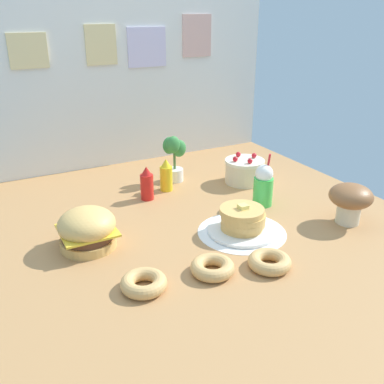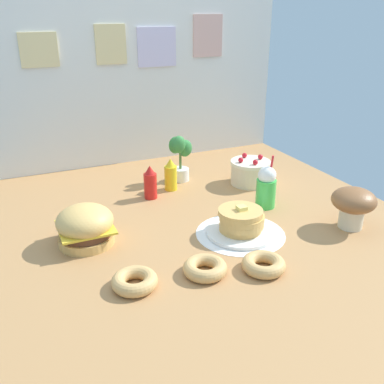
{
  "view_description": "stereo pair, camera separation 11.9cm",
  "coord_description": "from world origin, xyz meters",
  "px_view_note": "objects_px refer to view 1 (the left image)",
  "views": [
    {
      "loc": [
        -0.91,
        -1.55,
        0.95
      ],
      "look_at": [
        -0.04,
        0.1,
        0.15
      ],
      "focal_mm": 40.44,
      "sensor_mm": 36.0,
      "label": 1
    },
    {
      "loc": [
        -0.8,
        -1.6,
        0.95
      ],
      "look_at": [
        -0.04,
        0.1,
        0.15
      ],
      "focal_mm": 40.44,
      "sensor_mm": 36.0,
      "label": 2
    }
  ],
  "objects_px": {
    "burger": "(87,229)",
    "donut_pink_glaze": "(144,283)",
    "donut_vanilla": "(270,261)",
    "mustard_bottle": "(166,176)",
    "layer_cake": "(244,171)",
    "potted_plant": "(174,156)",
    "pancake_stack": "(242,221)",
    "donut_chocolate": "(212,267)",
    "ketchup_bottle": "(147,184)",
    "cream_soda_cup": "(263,185)",
    "mushroom_stool": "(350,200)"
  },
  "relations": [
    {
      "from": "burger",
      "to": "donut_pink_glaze",
      "type": "bearing_deg",
      "value": -76.7
    },
    {
      "from": "burger",
      "to": "donut_vanilla",
      "type": "xyz_separation_m",
      "value": [
        0.59,
        -0.5,
        -0.06
      ]
    },
    {
      "from": "mustard_bottle",
      "to": "donut_vanilla",
      "type": "distance_m",
      "value": 0.91
    },
    {
      "from": "layer_cake",
      "to": "potted_plant",
      "type": "xyz_separation_m",
      "value": [
        -0.35,
        0.21,
        0.08
      ]
    },
    {
      "from": "burger",
      "to": "pancake_stack",
      "type": "height_order",
      "value": "burger"
    },
    {
      "from": "donut_chocolate",
      "to": "mustard_bottle",
      "type": "bearing_deg",
      "value": 77.15
    },
    {
      "from": "burger",
      "to": "donut_chocolate",
      "type": "xyz_separation_m",
      "value": [
        0.37,
        -0.43,
        -0.06
      ]
    },
    {
      "from": "ketchup_bottle",
      "to": "donut_chocolate",
      "type": "distance_m",
      "value": 0.78
    },
    {
      "from": "pancake_stack",
      "to": "ketchup_bottle",
      "type": "xyz_separation_m",
      "value": [
        -0.24,
        0.55,
        0.03
      ]
    },
    {
      "from": "mustard_bottle",
      "to": "cream_soda_cup",
      "type": "distance_m",
      "value": 0.55
    },
    {
      "from": "ketchup_bottle",
      "to": "mustard_bottle",
      "type": "bearing_deg",
      "value": 24.15
    },
    {
      "from": "donut_chocolate",
      "to": "cream_soda_cup",
      "type": "bearing_deg",
      "value": 37.75
    },
    {
      "from": "donut_chocolate",
      "to": "donut_vanilla",
      "type": "height_order",
      "value": "same"
    },
    {
      "from": "mustard_bottle",
      "to": "donut_pink_glaze",
      "type": "relative_size",
      "value": 1.08
    },
    {
      "from": "donut_vanilla",
      "to": "mushroom_stool",
      "type": "height_order",
      "value": "mushroom_stool"
    },
    {
      "from": "ketchup_bottle",
      "to": "cream_soda_cup",
      "type": "bearing_deg",
      "value": -34.72
    },
    {
      "from": "pancake_stack",
      "to": "mustard_bottle",
      "type": "distance_m",
      "value": 0.62
    },
    {
      "from": "mushroom_stool",
      "to": "potted_plant",
      "type": "bearing_deg",
      "value": 119.35
    },
    {
      "from": "burger",
      "to": "cream_soda_cup",
      "type": "bearing_deg",
      "value": 0.06
    },
    {
      "from": "pancake_stack",
      "to": "donut_vanilla",
      "type": "bearing_deg",
      "value": -103.05
    },
    {
      "from": "mustard_bottle",
      "to": "mushroom_stool",
      "type": "xyz_separation_m",
      "value": [
        0.6,
        -0.77,
        0.03
      ]
    },
    {
      "from": "layer_cake",
      "to": "cream_soda_cup",
      "type": "distance_m",
      "value": 0.32
    },
    {
      "from": "ketchup_bottle",
      "to": "potted_plant",
      "type": "relative_size",
      "value": 0.66
    },
    {
      "from": "burger",
      "to": "mustard_bottle",
      "type": "height_order",
      "value": "mustard_bottle"
    },
    {
      "from": "donut_pink_glaze",
      "to": "mushroom_stool",
      "type": "distance_m",
      "value": 1.07
    },
    {
      "from": "layer_cake",
      "to": "donut_chocolate",
      "type": "bearing_deg",
      "value": -131.3
    },
    {
      "from": "layer_cake",
      "to": "mushroom_stool",
      "type": "height_order",
      "value": "mushroom_stool"
    },
    {
      "from": "pancake_stack",
      "to": "cream_soda_cup",
      "type": "height_order",
      "value": "cream_soda_cup"
    },
    {
      "from": "mustard_bottle",
      "to": "potted_plant",
      "type": "relative_size",
      "value": 0.66
    },
    {
      "from": "pancake_stack",
      "to": "layer_cake",
      "type": "distance_m",
      "value": 0.62
    },
    {
      "from": "pancake_stack",
      "to": "cream_soda_cup",
      "type": "relative_size",
      "value": 1.13
    },
    {
      "from": "layer_cake",
      "to": "cream_soda_cup",
      "type": "bearing_deg",
      "value": -106.97
    },
    {
      "from": "pancake_stack",
      "to": "mustard_bottle",
      "type": "relative_size",
      "value": 1.7
    },
    {
      "from": "ketchup_bottle",
      "to": "donut_vanilla",
      "type": "height_order",
      "value": "ketchup_bottle"
    },
    {
      "from": "layer_cake",
      "to": "potted_plant",
      "type": "relative_size",
      "value": 0.82
    },
    {
      "from": "cream_soda_cup",
      "to": "mustard_bottle",
      "type": "bearing_deg",
      "value": 131.15
    },
    {
      "from": "potted_plant",
      "to": "burger",
      "type": "bearing_deg",
      "value": -141.72
    },
    {
      "from": "ketchup_bottle",
      "to": "mushroom_stool",
      "type": "relative_size",
      "value": 0.91
    },
    {
      "from": "potted_plant",
      "to": "mushroom_stool",
      "type": "relative_size",
      "value": 1.39
    },
    {
      "from": "donut_pink_glaze",
      "to": "mushroom_stool",
      "type": "relative_size",
      "value": 0.85
    },
    {
      "from": "potted_plant",
      "to": "donut_pink_glaze",
      "type": "bearing_deg",
      "value": -121.69
    },
    {
      "from": "pancake_stack",
      "to": "potted_plant",
      "type": "relative_size",
      "value": 1.11
    },
    {
      "from": "mustard_bottle",
      "to": "mushroom_stool",
      "type": "distance_m",
      "value": 0.98
    },
    {
      "from": "pancake_stack",
      "to": "donut_vanilla",
      "type": "xyz_separation_m",
      "value": [
        -0.07,
        -0.29,
        -0.03
      ]
    },
    {
      "from": "potted_plant",
      "to": "mushroom_stool",
      "type": "distance_m",
      "value": 1.01
    },
    {
      "from": "burger",
      "to": "layer_cake",
      "type": "xyz_separation_m",
      "value": [
        1.01,
        0.31,
        -0.01
      ]
    },
    {
      "from": "donut_vanilla",
      "to": "mushroom_stool",
      "type": "xyz_separation_m",
      "value": [
        0.57,
        0.14,
        0.09
      ]
    },
    {
      "from": "burger",
      "to": "cream_soda_cup",
      "type": "distance_m",
      "value": 0.92
    },
    {
      "from": "burger",
      "to": "pancake_stack",
      "type": "relative_size",
      "value": 0.78
    },
    {
      "from": "cream_soda_cup",
      "to": "donut_chocolate",
      "type": "distance_m",
      "value": 0.7
    }
  ]
}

